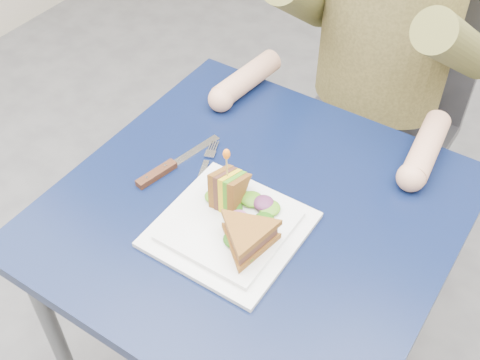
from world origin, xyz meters
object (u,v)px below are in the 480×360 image
Objects in this scene: plate at (230,228)px; fork at (204,170)px; sandwich_flat at (247,237)px; table at (253,233)px; sandwich_upright at (227,190)px; chair at (384,100)px; knife at (164,169)px.

plate is 1.50× the size of fork.
plate is at bearing 155.56° from sandwich_flat.
sandwich_upright is at bearing -143.26° from table.
table is 0.14m from sandwich_upright.
chair is 0.81m from plate.
chair is 4.22× the size of knife.
plate is 0.07m from sandwich_flat.
table is at bearing 4.66° from knife.
plate reaches higher than fork.
knife is at bearing -106.19° from chair.
sandwich_flat is at bearing -24.44° from plate.
sandwich_flat is 1.50× the size of sandwich_upright.
chair reaches higher than plate.
chair is 7.56× the size of sandwich_upright.
chair is at bearing 93.47° from sandwich_flat.
plate reaches higher than knife.
sandwich_upright is 0.71× the size of fork.
sandwich_upright is at bearing -30.59° from fork.
fork is 0.78× the size of knife.
plate is at bearing -15.98° from knife.
plate is 0.17m from fork.
fork reaches higher than table.
fork is at bearing 168.54° from table.
table is 0.23m from knife.
table is at bearing -90.00° from chair.
knife is (-0.17, 0.01, -0.05)m from sandwich_upright.
chair is 0.85m from sandwich_flat.
sandwich_upright is (-0.04, 0.05, 0.05)m from plate.
chair is at bearing 89.57° from plate.
chair is 5.05× the size of sandwich_flat.
table is at bearing 85.60° from plate.
fork is 0.08m from knife.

